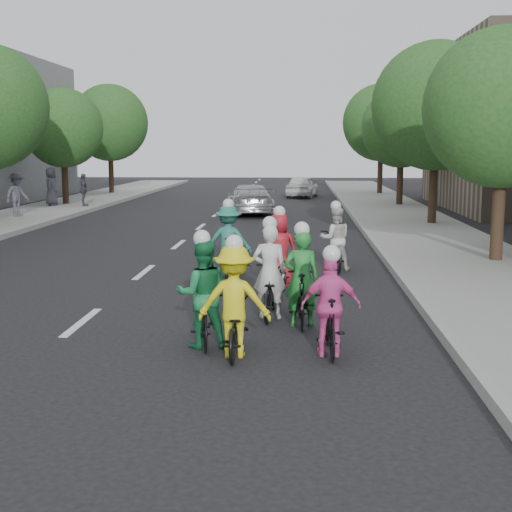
# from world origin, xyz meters

# --- Properties ---
(ground) EXTENTS (120.00, 120.00, 0.00)m
(ground) POSITION_xyz_m (0.00, 0.00, 0.00)
(ground) COLOR black
(ground) RESTS_ON ground
(sidewalk_right) EXTENTS (4.00, 80.00, 0.15)m
(sidewalk_right) POSITION_xyz_m (8.00, 10.00, 0.07)
(sidewalk_right) COLOR gray
(sidewalk_right) RESTS_ON ground
(curb_right) EXTENTS (0.18, 80.00, 0.18)m
(curb_right) POSITION_xyz_m (6.05, 10.00, 0.09)
(curb_right) COLOR #999993
(curb_right) RESTS_ON ground
(tree_l_4) EXTENTS (4.00, 4.00, 5.97)m
(tree_l_4) POSITION_xyz_m (-8.20, 24.00, 3.96)
(tree_l_4) COLOR black
(tree_l_4) RESTS_ON ground
(tree_l_5) EXTENTS (4.80, 4.80, 6.93)m
(tree_l_5) POSITION_xyz_m (-8.20, 33.00, 4.52)
(tree_l_5) COLOR black
(tree_l_5) RESTS_ON ground
(tree_r_0) EXTENTS (4.00, 4.00, 5.97)m
(tree_r_0) POSITION_xyz_m (8.80, 6.60, 3.96)
(tree_r_0) COLOR black
(tree_r_0) RESTS_ON ground
(tree_r_1) EXTENTS (4.80, 4.80, 6.93)m
(tree_r_1) POSITION_xyz_m (8.80, 15.60, 4.52)
(tree_r_1) COLOR black
(tree_r_1) RESTS_ON ground
(tree_r_2) EXTENTS (4.00, 4.00, 5.97)m
(tree_r_2) POSITION_xyz_m (8.80, 24.60, 3.96)
(tree_r_2) COLOR black
(tree_r_2) RESTS_ON ground
(tree_r_3) EXTENTS (4.80, 4.80, 6.93)m
(tree_r_3) POSITION_xyz_m (8.80, 33.60, 4.52)
(tree_r_3) COLOR black
(tree_r_3) RESTS_ON ground
(cyclist_0) EXTENTS (0.68, 1.71, 1.81)m
(cyclist_0) POSITION_xyz_m (3.23, 0.61, 0.58)
(cyclist_0) COLOR black
(cyclist_0) RESTS_ON ground
(cyclist_1) EXTENTS (0.90, 1.57, 1.79)m
(cyclist_1) POSITION_xyz_m (2.30, -1.33, 0.68)
(cyclist_1) COLOR black
(cyclist_1) RESTS_ON ground
(cyclist_2) EXTENTS (1.06, 1.54, 1.78)m
(cyclist_2) POSITION_xyz_m (2.83, -1.81, 0.66)
(cyclist_2) COLOR black
(cyclist_2) RESTS_ON ground
(cyclist_3) EXTENTS (0.88, 1.48, 1.63)m
(cyclist_3) POSITION_xyz_m (4.21, -1.70, 0.60)
(cyclist_3) COLOR black
(cyclist_3) RESTS_ON ground
(cyclist_4) EXTENTS (0.87, 1.62, 1.76)m
(cyclist_4) POSITION_xyz_m (3.32, 3.52, 0.61)
(cyclist_4) COLOR black
(cyclist_4) RESTS_ON ground
(cyclist_5) EXTENTS (0.61, 1.57, 1.78)m
(cyclist_5) POSITION_xyz_m (3.79, 0.04, 0.62)
(cyclist_5) COLOR black
(cyclist_5) RESTS_ON ground
(cyclist_6) EXTENTS (0.81, 1.81, 1.72)m
(cyclist_6) POSITION_xyz_m (4.64, 5.65, 0.61)
(cyclist_6) COLOR black
(cyclist_6) RESTS_ON ground
(cyclist_7) EXTENTS (1.09, 1.57, 1.82)m
(cyclist_7) POSITION_xyz_m (2.10, 4.67, 0.71)
(cyclist_7) COLOR black
(cyclist_7) RESTS_ON ground
(follow_car_lead) EXTENTS (2.57, 4.87, 1.35)m
(follow_car_lead) POSITION_xyz_m (1.52, 20.27, 0.67)
(follow_car_lead) COLOR #B1B1B6
(follow_car_lead) RESTS_ON ground
(follow_car_trail) EXTENTS (2.22, 4.07, 1.31)m
(follow_car_trail) POSITION_xyz_m (3.92, 31.58, 0.66)
(follow_car_trail) COLOR white
(follow_car_trail) RESTS_ON ground
(spectator_0) EXTENTS (1.11, 1.36, 1.83)m
(spectator_0) POSITION_xyz_m (-7.99, 17.19, 1.07)
(spectator_0) COLOR #4E4F5B
(spectator_0) RESTS_ON sidewalk_left
(spectator_1) EXTENTS (0.66, 1.00, 1.58)m
(spectator_1) POSITION_xyz_m (-6.77, 22.42, 0.94)
(spectator_1) COLOR #484652
(spectator_1) RESTS_ON sidewalk_left
(spectator_2) EXTENTS (0.66, 0.96, 1.88)m
(spectator_2) POSITION_xyz_m (-8.50, 22.75, 1.09)
(spectator_2) COLOR #4C4D58
(spectator_2) RESTS_ON sidewalk_left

